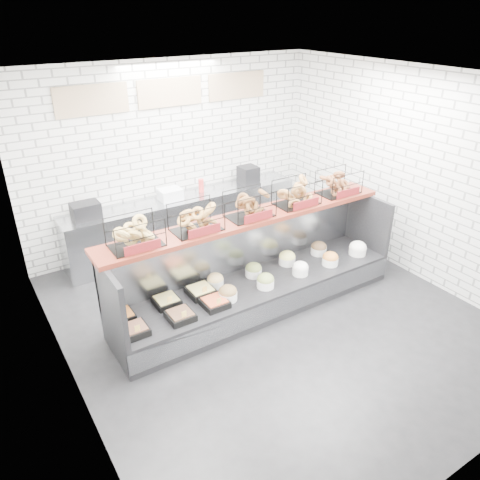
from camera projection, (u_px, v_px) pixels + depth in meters
ground at (270, 317)px, 6.19m from camera, size 5.50×5.50×0.00m
room_shell at (246, 154)px, 5.71m from camera, size 5.02×5.51×3.01m
display_case at (256, 284)px, 6.30m from camera, size 4.00×0.90×1.20m
bagel_shelf at (250, 207)px, 5.95m from camera, size 4.10×0.50×0.40m
prep_counter at (185, 221)px, 7.80m from camera, size 4.00×0.60×1.20m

